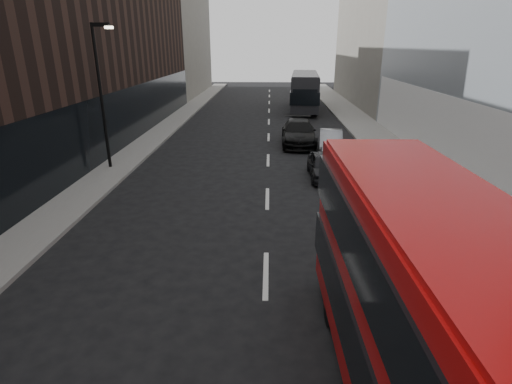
# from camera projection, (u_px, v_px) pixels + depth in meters

# --- Properties ---
(sidewalk_right) EXTENTS (3.00, 80.00, 0.15)m
(sidewalk_right) POSITION_uv_depth(u_px,v_px,m) (379.00, 140.00, 27.08)
(sidewalk_right) COLOR slate
(sidewalk_right) RESTS_ON ground
(sidewalk_left) EXTENTS (2.00, 80.00, 0.15)m
(sidewalk_left) POSITION_uv_depth(u_px,v_px,m) (153.00, 138.00, 27.57)
(sidewalk_left) COLOR slate
(sidewalk_left) RESTS_ON ground
(building_victorian) EXTENTS (6.50, 24.00, 21.00)m
(building_victorian) POSITION_uv_depth(u_px,v_px,m) (380.00, 9.00, 41.43)
(building_victorian) COLOR slate
(building_victorian) RESTS_ON ground
(building_left_mid) EXTENTS (5.00, 24.00, 14.00)m
(building_left_mid) POSITION_uv_depth(u_px,v_px,m) (117.00, 33.00, 29.96)
(building_left_mid) COLOR black
(building_left_mid) RESTS_ON ground
(building_left_far) EXTENTS (5.00, 20.00, 13.00)m
(building_left_far) POSITION_uv_depth(u_px,v_px,m) (180.00, 42.00, 50.75)
(building_left_far) COLOR slate
(building_left_far) RESTS_ON ground
(street_lamp) EXTENTS (1.06, 0.22, 7.00)m
(street_lamp) POSITION_uv_depth(u_px,v_px,m) (102.00, 88.00, 19.59)
(street_lamp) COLOR black
(street_lamp) RESTS_ON sidewalk_left
(red_bus) EXTENTS (2.60, 10.13, 4.07)m
(red_bus) POSITION_uv_depth(u_px,v_px,m) (447.00, 340.00, 5.66)
(red_bus) COLOR #B30B0B
(red_bus) RESTS_ON ground
(grey_bus) EXTENTS (3.40, 11.16, 3.56)m
(grey_bus) POSITION_uv_depth(u_px,v_px,m) (305.00, 90.00, 39.44)
(grey_bus) COLOR black
(grey_bus) RESTS_ON ground
(car_a) EXTENTS (1.46, 3.59, 1.22)m
(car_a) POSITION_uv_depth(u_px,v_px,m) (324.00, 166.00, 19.53)
(car_a) COLOR black
(car_a) RESTS_ON ground
(car_b) EXTENTS (1.79, 4.01, 1.28)m
(car_b) POSITION_uv_depth(u_px,v_px,m) (331.00, 141.00, 24.36)
(car_b) COLOR gray
(car_b) RESTS_ON ground
(car_c) EXTENTS (2.32, 5.42, 1.56)m
(car_c) POSITION_uv_depth(u_px,v_px,m) (299.00, 132.00, 26.08)
(car_c) COLOR black
(car_c) RESTS_ON ground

